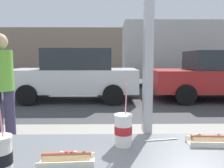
% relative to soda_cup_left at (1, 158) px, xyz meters
% --- Properties ---
extents(ground_plane, '(60.00, 60.00, 0.00)m').
position_rel_soda_cup_left_xyz_m(ground_plane, '(0.63, 8.45, -1.08)').
color(ground_plane, '#424244').
extents(sidewalk_strip, '(16.00, 2.80, 0.15)m').
position_rel_soda_cup_left_xyz_m(sidewalk_strip, '(0.63, 2.05, -1.00)').
color(sidewalk_strip, '#9E998E').
rests_on(sidewalk_strip, ground).
extents(building_facade_far, '(28.00, 1.20, 4.72)m').
position_rel_soda_cup_left_xyz_m(building_facade_far, '(0.63, 24.20, 1.28)').
color(building_facade_far, gray).
rests_on(building_facade_far, ground).
extents(soda_cup_left, '(0.09, 0.09, 0.33)m').
position_rel_soda_cup_left_xyz_m(soda_cup_left, '(0.00, 0.00, 0.00)').
color(soda_cup_left, silver).
rests_on(soda_cup_left, window_counter).
extents(soda_cup_right, '(0.09, 0.09, 0.32)m').
position_rel_soda_cup_left_xyz_m(soda_cup_right, '(0.47, 0.32, -0.00)').
color(soda_cup_right, white).
rests_on(soda_cup_right, window_counter).
extents(hotdog_tray_near, '(0.25, 0.11, 0.05)m').
position_rel_soda_cup_left_xyz_m(hotdog_tray_near, '(0.93, 0.33, -0.06)').
color(hotdog_tray_near, silver).
rests_on(hotdog_tray_near, window_counter).
extents(hotdog_tray_far, '(0.24, 0.11, 0.05)m').
position_rel_soda_cup_left_xyz_m(hotdog_tray_far, '(0.21, 0.13, -0.06)').
color(hotdog_tray_far, silver).
rests_on(hotdog_tray_far, window_counter).
extents(loose_straw, '(0.19, 0.04, 0.01)m').
position_rel_soda_cup_left_xyz_m(loose_straw, '(0.68, 0.39, -0.08)').
color(loose_straw, white).
rests_on(loose_straw, window_counter).
extents(parked_car_white, '(4.22, 1.99, 1.74)m').
position_rel_soda_cup_left_xyz_m(parked_car_white, '(-0.74, 6.78, -0.20)').
color(parked_car_white, silver).
rests_on(parked_car_white, ground).
extents(parked_car_red, '(4.55, 2.05, 1.68)m').
position_rel_soda_cup_left_xyz_m(parked_car_red, '(4.20, 6.78, -0.22)').
color(parked_car_red, red).
rests_on(parked_car_red, ground).
extents(box_truck, '(7.14, 2.44, 3.22)m').
position_rel_soda_cup_left_xyz_m(box_truck, '(4.52, 10.80, 0.65)').
color(box_truck, beige).
rests_on(box_truck, ground).
extents(pedestrian, '(0.32, 0.32, 1.63)m').
position_rel_soda_cup_left_xyz_m(pedestrian, '(-1.10, 2.32, 0.00)').
color(pedestrian, '#332E4A').
rests_on(pedestrian, sidewalk_strip).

